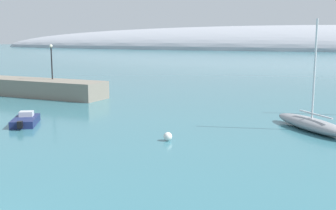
% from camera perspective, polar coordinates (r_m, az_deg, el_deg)
% --- Properties ---
extents(breakwater_rocks, '(24.48, 5.32, 1.95)m').
position_cam_1_polar(breakwater_rocks, '(53.15, -20.35, 2.45)').
color(breakwater_rocks, gray).
rests_on(breakwater_rocks, ground).
extents(distant_ridge, '(395.58, 81.97, 26.56)m').
position_cam_1_polar(distant_ridge, '(244.56, 16.66, 7.37)').
color(distant_ridge, '#999EA8').
rests_on(distant_ridge, ground).
extents(sailboat_grey_outer_mooring, '(6.50, 7.08, 8.12)m').
position_cam_1_polar(sailboat_grey_outer_mooring, '(32.30, 19.15, -2.45)').
color(sailboat_grey_outer_mooring, gray).
rests_on(sailboat_grey_outer_mooring, water).
extents(motorboat_navy_foreground, '(3.32, 4.08, 0.96)m').
position_cam_1_polar(motorboat_navy_foreground, '(34.52, -19.04, -2.02)').
color(motorboat_navy_foreground, navy).
rests_on(motorboat_navy_foreground, water).
extents(mooring_buoy_white, '(0.58, 0.58, 0.58)m').
position_cam_1_polar(mooring_buoy_white, '(27.58, -0.03, -4.36)').
color(mooring_buoy_white, silver).
rests_on(mooring_buoy_white, water).
extents(harbor_lamp_post, '(0.36, 0.36, 4.03)m').
position_cam_1_polar(harbor_lamp_post, '(50.13, -15.75, 6.29)').
color(harbor_lamp_post, black).
rests_on(harbor_lamp_post, breakwater_rocks).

